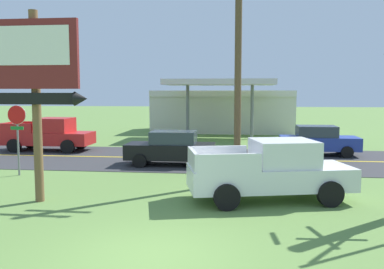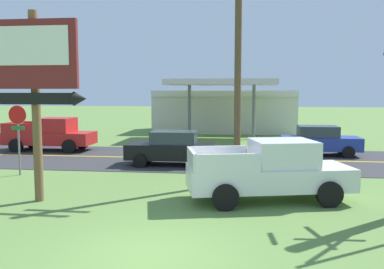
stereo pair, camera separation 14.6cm
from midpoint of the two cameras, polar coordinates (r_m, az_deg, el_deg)
name	(u,v)px [view 1 (the left image)]	position (r m, az deg, el deg)	size (l,w,h in m)	color
ground_plane	(149,255)	(9.41, -6.29, -16.07)	(180.00, 180.00, 0.00)	#5B7F3D
road_asphalt	(203,159)	(21.87, 1.31, -3.33)	(140.00, 8.00, 0.02)	#333335
road_centre_line	(203,159)	(21.87, 1.31, -3.30)	(126.00, 0.20, 0.01)	gold
motel_sign	(35,73)	(13.92, -20.90, 7.82)	(3.22, 0.54, 6.01)	brown
stop_sign	(17,127)	(18.86, -22.96, 0.89)	(0.80, 0.08, 2.95)	slate
utility_pole	(238,57)	(16.04, 6.05, 10.43)	(2.17, 0.26, 8.91)	brown
gas_station	(223,109)	(36.91, 4.10, 3.43)	(12.00, 11.50, 4.40)	beige
pickup_white_parked_on_lawn	(272,171)	(13.75, 10.51, -4.90)	(5.51, 3.12, 1.96)	silver
pickup_red_on_road	(49,135)	(26.21, -19.06, -0.03)	(5.20, 2.24, 1.96)	red
car_black_near_lane	(171,148)	(19.96, -3.05, -1.85)	(4.20, 2.00, 1.64)	black
car_blue_mid_lane	(318,140)	(24.03, 16.68, -0.78)	(4.20, 2.00, 1.64)	#233893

